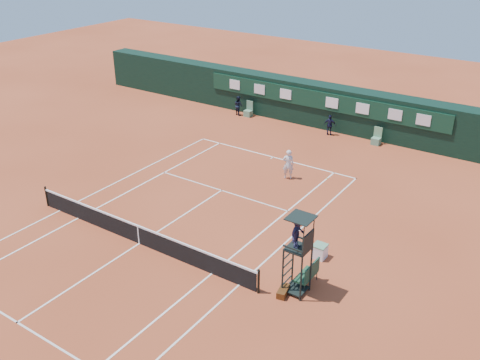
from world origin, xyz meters
name	(u,v)px	position (x,y,z in m)	size (l,w,h in m)	color
ground	(139,244)	(0.00, 0.00, 0.00)	(90.00, 90.00, 0.00)	#AF4A29
court_lines	(139,243)	(0.00, 0.00, 0.01)	(11.05, 23.85, 0.01)	white
tennis_net	(139,234)	(0.00, 0.00, 0.51)	(12.90, 0.10, 1.10)	black
back_wall	(324,105)	(0.00, 18.74, 1.51)	(40.00, 1.65, 3.00)	black
linesman_chair_left	(248,112)	(-5.50, 17.48, 0.32)	(0.55, 0.50, 1.15)	#5A8A67
linesman_chair_right	(376,140)	(4.50, 17.48, 0.32)	(0.55, 0.50, 1.15)	#5A8A69
umpire_chair	(298,239)	(7.58, 0.89, 2.46)	(0.96, 0.95, 3.42)	black
player_bench	(309,273)	(7.80, 1.52, 0.60)	(0.56, 1.20, 1.10)	#1B4429
tennis_bag	(283,291)	(7.26, 0.46, 0.14)	(0.33, 0.76, 0.29)	black
cooler	(320,251)	(7.29, 3.58, 0.33)	(0.57, 0.57, 0.65)	white
tennis_ball	(327,178)	(4.13, 10.92, 0.04)	(0.07, 0.07, 0.07)	gold
player	(288,164)	(2.22, 9.76, 0.87)	(0.64, 0.42, 1.74)	silver
ball_kid_left	(238,105)	(-6.32, 17.35, 0.72)	(0.70, 0.55, 1.45)	black
ball_kid_right	(330,125)	(1.22, 17.33, 0.71)	(0.83, 0.35, 1.42)	black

